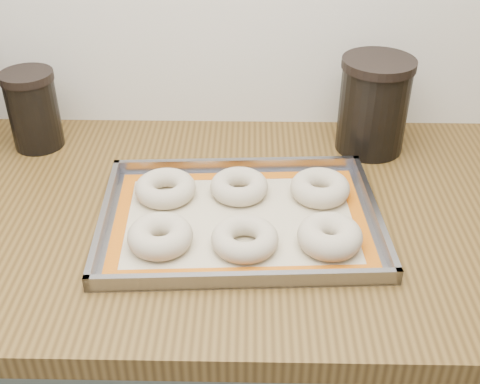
{
  "coord_description": "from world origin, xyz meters",
  "views": [
    {
      "loc": [
        0.16,
        0.82,
        1.5
      ],
      "look_at": [
        0.15,
        1.63,
        0.96
      ],
      "focal_mm": 45.0,
      "sensor_mm": 36.0,
      "label": 1
    }
  ],
  "objects_px": {
    "bagel_front_mid": "(245,239)",
    "bagel_back_left": "(165,188)",
    "bagel_front_right": "(330,236)",
    "bagel_back_right": "(320,188)",
    "baking_tray": "(240,218)",
    "canister_right": "(373,105)",
    "bagel_back_mid": "(239,186)",
    "canister_mid": "(33,110)",
    "bagel_front_left": "(160,236)"
  },
  "relations": [
    {
      "from": "bagel_front_mid",
      "to": "bagel_back_left",
      "type": "xyz_separation_m",
      "value": [
        -0.14,
        0.14,
        0.0
      ]
    },
    {
      "from": "bagel_front_right",
      "to": "baking_tray",
      "type": "bearing_deg",
      "value": 153.91
    },
    {
      "from": "baking_tray",
      "to": "bagel_back_mid",
      "type": "bearing_deg",
      "value": 92.3
    },
    {
      "from": "bagel_front_right",
      "to": "canister_mid",
      "type": "height_order",
      "value": "canister_mid"
    },
    {
      "from": "bagel_back_left",
      "to": "bagel_back_right",
      "type": "distance_m",
      "value": 0.27
    },
    {
      "from": "bagel_front_mid",
      "to": "bagel_back_left",
      "type": "relative_size",
      "value": 0.99
    },
    {
      "from": "bagel_back_right",
      "to": "canister_mid",
      "type": "relative_size",
      "value": 0.66
    },
    {
      "from": "bagel_back_mid",
      "to": "bagel_front_right",
      "type": "bearing_deg",
      "value": -44.94
    },
    {
      "from": "baking_tray",
      "to": "bagel_front_mid",
      "type": "xyz_separation_m",
      "value": [
        0.01,
        -0.07,
        0.01
      ]
    },
    {
      "from": "bagel_back_right",
      "to": "bagel_front_left",
      "type": "bearing_deg",
      "value": -151.46
    },
    {
      "from": "bagel_front_right",
      "to": "bagel_back_right",
      "type": "distance_m",
      "value": 0.14
    },
    {
      "from": "baking_tray",
      "to": "bagel_back_left",
      "type": "relative_size",
      "value": 4.47
    },
    {
      "from": "baking_tray",
      "to": "canister_right",
      "type": "relative_size",
      "value": 2.54
    },
    {
      "from": "bagel_front_left",
      "to": "canister_right",
      "type": "height_order",
      "value": "canister_right"
    },
    {
      "from": "baking_tray",
      "to": "canister_mid",
      "type": "height_order",
      "value": "canister_mid"
    },
    {
      "from": "bagel_back_right",
      "to": "bagel_back_mid",
      "type": "bearing_deg",
      "value": 178.39
    },
    {
      "from": "bagel_back_right",
      "to": "canister_mid",
      "type": "distance_m",
      "value": 0.58
    },
    {
      "from": "baking_tray",
      "to": "bagel_front_left",
      "type": "distance_m",
      "value": 0.14
    },
    {
      "from": "baking_tray",
      "to": "canister_right",
      "type": "distance_m",
      "value": 0.37
    },
    {
      "from": "bagel_back_mid",
      "to": "canister_right",
      "type": "distance_m",
      "value": 0.32
    },
    {
      "from": "bagel_back_mid",
      "to": "canister_mid",
      "type": "relative_size",
      "value": 0.65
    },
    {
      "from": "bagel_back_right",
      "to": "canister_mid",
      "type": "bearing_deg",
      "value": 161.56
    },
    {
      "from": "bagel_back_left",
      "to": "bagel_front_left",
      "type": "bearing_deg",
      "value": -86.29
    },
    {
      "from": "canister_mid",
      "to": "canister_right",
      "type": "height_order",
      "value": "canister_right"
    },
    {
      "from": "baking_tray",
      "to": "bagel_back_left",
      "type": "bearing_deg",
      "value": 153.58
    },
    {
      "from": "bagel_front_mid",
      "to": "bagel_back_mid",
      "type": "relative_size",
      "value": 1.03
    },
    {
      "from": "baking_tray",
      "to": "bagel_front_right",
      "type": "xyz_separation_m",
      "value": [
        0.14,
        -0.07,
        0.02
      ]
    },
    {
      "from": "bagel_front_left",
      "to": "bagel_back_right",
      "type": "distance_m",
      "value": 0.3
    },
    {
      "from": "bagel_back_left",
      "to": "bagel_back_right",
      "type": "relative_size",
      "value": 1.02
    },
    {
      "from": "canister_mid",
      "to": "baking_tray",
      "type": "bearing_deg",
      "value": -31.68
    },
    {
      "from": "bagel_back_left",
      "to": "bagel_back_mid",
      "type": "height_order",
      "value": "same"
    },
    {
      "from": "baking_tray",
      "to": "bagel_front_left",
      "type": "relative_size",
      "value": 4.64
    },
    {
      "from": "bagel_front_left",
      "to": "bagel_front_mid",
      "type": "bearing_deg",
      "value": -0.73
    },
    {
      "from": "bagel_back_mid",
      "to": "baking_tray",
      "type": "bearing_deg",
      "value": -87.7
    },
    {
      "from": "bagel_front_right",
      "to": "bagel_back_right",
      "type": "height_order",
      "value": "bagel_front_right"
    },
    {
      "from": "bagel_back_left",
      "to": "canister_right",
      "type": "xyz_separation_m",
      "value": [
        0.39,
        0.19,
        0.07
      ]
    },
    {
      "from": "baking_tray",
      "to": "bagel_front_right",
      "type": "distance_m",
      "value": 0.16
    },
    {
      "from": "canister_mid",
      "to": "canister_right",
      "type": "distance_m",
      "value": 0.67
    },
    {
      "from": "bagel_front_right",
      "to": "bagel_back_right",
      "type": "bearing_deg",
      "value": 90.94
    },
    {
      "from": "bagel_front_mid",
      "to": "bagel_back_right",
      "type": "bearing_deg",
      "value": 47.99
    },
    {
      "from": "bagel_front_right",
      "to": "bagel_back_right",
      "type": "relative_size",
      "value": 0.98
    },
    {
      "from": "bagel_back_mid",
      "to": "bagel_back_left",
      "type": "bearing_deg",
      "value": -176.02
    },
    {
      "from": "bagel_front_right",
      "to": "canister_mid",
      "type": "relative_size",
      "value": 0.65
    },
    {
      "from": "bagel_back_mid",
      "to": "bagel_back_right",
      "type": "distance_m",
      "value": 0.14
    },
    {
      "from": "bagel_front_mid",
      "to": "canister_right",
      "type": "relative_size",
      "value": 0.56
    },
    {
      "from": "baking_tray",
      "to": "bagel_back_left",
      "type": "xyz_separation_m",
      "value": [
        -0.13,
        0.07,
        0.02
      ]
    },
    {
      "from": "bagel_front_left",
      "to": "canister_right",
      "type": "bearing_deg",
      "value": 41.09
    },
    {
      "from": "baking_tray",
      "to": "bagel_back_left",
      "type": "distance_m",
      "value": 0.15
    },
    {
      "from": "bagel_front_right",
      "to": "bagel_front_mid",
      "type": "bearing_deg",
      "value": -178.08
    },
    {
      "from": "baking_tray",
      "to": "bagel_back_left",
      "type": "height_order",
      "value": "bagel_back_left"
    }
  ]
}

